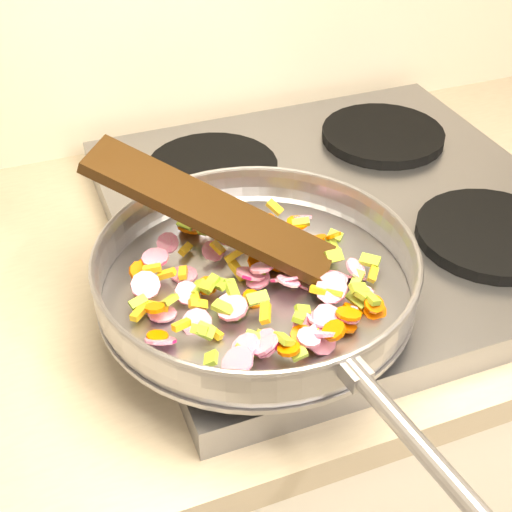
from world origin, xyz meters
name	(u,v)px	position (x,y,z in m)	size (l,w,h in m)	color
cooktop	(341,216)	(-0.70, 1.67, 0.92)	(0.60, 0.60, 0.04)	#939399
grate_fl	(289,286)	(-0.84, 1.52, 0.95)	(0.19, 0.19, 0.02)	black
grate_fr	(491,234)	(-0.56, 1.52, 0.95)	(0.19, 0.19, 0.02)	black
grate_bl	(212,169)	(-0.84, 1.81, 0.95)	(0.19, 0.19, 0.02)	black
grate_br	(383,135)	(-0.56, 1.81, 0.95)	(0.19, 0.19, 0.02)	black
saute_pan	(257,271)	(-0.88, 1.52, 0.99)	(0.40, 0.57, 0.06)	#9E9EA5
vegetable_heap	(263,284)	(-0.88, 1.51, 0.98)	(0.29, 0.28, 0.05)	#DD5B00
wooden_spatula	(211,211)	(-0.91, 1.58, 1.03)	(0.29, 0.07, 0.01)	black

